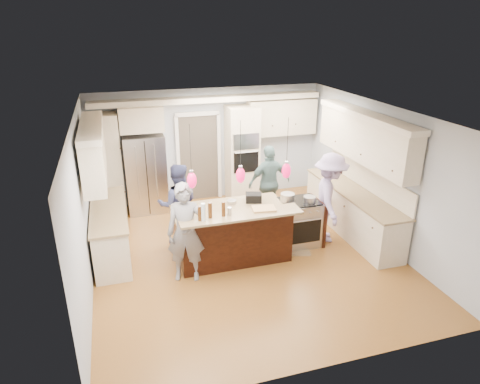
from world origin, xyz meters
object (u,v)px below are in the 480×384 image
Objects in this scene: refrigerator at (146,174)px; island_range at (300,222)px; kitchen_island at (232,232)px; person_far_left at (178,205)px; person_bar_end at (186,233)px.

refrigerator is 1.96× the size of island_range.
refrigerator is at bearing 137.41° from island_range.
kitchen_island is (1.30, -2.57, -0.41)m from refrigerator.
kitchen_island is at bearing 144.71° from person_far_left.
island_range is (2.71, -2.49, -0.44)m from refrigerator.
person_bar_end is 1.30m from person_far_left.
kitchen_island is at bearing -176.92° from island_range.
island_range is at bearing 3.08° from kitchen_island.
island_range is (1.41, 0.08, -0.03)m from kitchen_island.
kitchen_island reaches higher than island_range.
kitchen_island is 2.28× the size of island_range.
kitchen_island is 1.20m from person_far_left.
kitchen_island is 1.21× the size of person_bar_end.
person_bar_end is (-0.93, -0.52, 0.38)m from kitchen_island.
refrigerator reaches higher than person_far_left.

